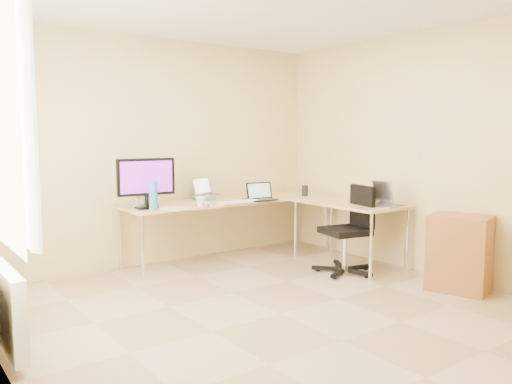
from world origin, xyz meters
TOP-DOWN VIEW (x-y plane):
  - floor at (0.00, 0.00)m, footprint 4.50×4.50m
  - wall_back at (0.00, 2.25)m, footprint 4.50×0.00m
  - wall_left at (-2.10, 0.00)m, footprint 0.00×4.50m
  - wall_right at (2.10, 0.00)m, footprint 0.00×4.50m
  - desk_main at (0.72, 1.85)m, footprint 2.65×0.70m
  - desk_return at (1.70, 0.85)m, footprint 0.70×1.30m
  - monitor at (-0.40, 1.75)m, footprint 0.64×0.25m
  - book_stack at (0.44, 2.04)m, footprint 0.19×0.26m
  - laptop_center at (0.52, 2.05)m, footprint 0.41×0.37m
  - laptop_black at (0.99, 1.57)m, footprint 0.36×0.28m
  - keyboard at (0.63, 1.55)m, footprint 0.49×0.16m
  - mouse at (0.90, 1.80)m, footprint 0.12×0.10m
  - mug at (0.14, 1.55)m, footprint 0.12×0.12m
  - cd_stack at (0.18, 1.55)m, footprint 0.15×0.15m
  - water_bottle at (-0.40, 1.59)m, footprint 0.11×0.11m
  - papers at (-0.21, 1.55)m, footprint 0.34×0.39m
  - white_box at (-0.25, 2.05)m, footprint 0.24×0.18m
  - desk_fan at (-0.40, 1.98)m, footprint 0.26×0.26m
  - black_cup at (1.68, 1.59)m, footprint 0.10×0.10m
  - laptop_return at (1.79, 0.32)m, footprint 0.37×0.30m
  - office_chair at (1.39, 0.61)m, footprint 0.68×0.68m
  - cabinet at (1.82, -0.50)m, footprint 0.58×0.65m
  - radiator at (-2.03, 0.40)m, footprint 0.09×0.80m

SIDE VIEW (x-z plane):
  - floor at x=0.00m, z-range 0.00..0.00m
  - radiator at x=-2.03m, z-range 0.07..0.62m
  - cabinet at x=1.82m, z-range -0.02..0.74m
  - desk_main at x=0.72m, z-range 0.00..0.73m
  - desk_return at x=1.70m, z-range 0.00..0.73m
  - office_chair at x=1.39m, z-range 0.02..0.98m
  - papers at x=-0.21m, z-range 0.73..0.74m
  - keyboard at x=0.63m, z-range 0.73..0.75m
  - cd_stack at x=0.18m, z-range 0.73..0.76m
  - mouse at x=0.90m, z-range 0.73..0.77m
  - book_stack at x=0.44m, z-range 0.73..0.77m
  - white_box at x=-0.25m, z-range 0.73..0.81m
  - mug at x=0.14m, z-range 0.73..0.84m
  - black_cup at x=1.68m, z-range 0.73..0.86m
  - laptop_black at x=0.99m, z-range 0.73..0.94m
  - laptop_return at x=1.79m, z-range 0.73..0.96m
  - desk_fan at x=-0.40m, z-range 0.73..0.99m
  - laptop_center at x=0.52m, z-range 0.77..0.99m
  - water_bottle at x=-0.40m, z-range 0.73..1.03m
  - monitor at x=-0.40m, z-range 0.73..1.26m
  - wall_back at x=0.00m, z-range -0.95..3.55m
  - wall_left at x=-2.10m, z-range -0.95..3.55m
  - wall_right at x=2.10m, z-range -0.95..3.55m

